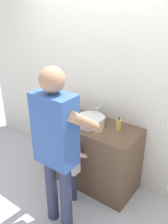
{
  "coord_description": "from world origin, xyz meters",
  "views": [
    {
      "loc": [
        1.43,
        -1.79,
        2.16
      ],
      "look_at": [
        0.0,
        0.15,
        1.06
      ],
      "focal_mm": 37.86,
      "sensor_mm": 36.0,
      "label": 1
    }
  ],
  "objects_px": {
    "soap_bottle": "(119,125)",
    "adult_parent": "(57,139)",
    "child_toddler": "(71,162)",
    "toothbrush_cup": "(70,113)"
  },
  "relations": [
    {
      "from": "soap_bottle",
      "to": "child_toddler",
      "type": "xyz_separation_m",
      "value": [
        -0.33,
        -0.47,
        -0.38
      ]
    },
    {
      "from": "toothbrush_cup",
      "to": "child_toddler",
      "type": "height_order",
      "value": "toothbrush_cup"
    },
    {
      "from": "adult_parent",
      "to": "child_toddler",
      "type": "bearing_deg",
      "value": 109.95
    },
    {
      "from": "soap_bottle",
      "to": "adult_parent",
      "type": "xyz_separation_m",
      "value": [
        -0.21,
        -0.8,
        0.12
      ]
    },
    {
      "from": "toothbrush_cup",
      "to": "child_toddler",
      "type": "relative_size",
      "value": 0.24
    },
    {
      "from": "child_toddler",
      "to": "adult_parent",
      "type": "distance_m",
      "value": 0.61
    },
    {
      "from": "toothbrush_cup",
      "to": "soap_bottle",
      "type": "height_order",
      "value": "toothbrush_cup"
    },
    {
      "from": "adult_parent",
      "to": "toothbrush_cup",
      "type": "bearing_deg",
      "value": 121.86
    },
    {
      "from": "child_toddler",
      "to": "toothbrush_cup",
      "type": "bearing_deg",
      "value": 129.58
    },
    {
      "from": "soap_bottle",
      "to": "adult_parent",
      "type": "height_order",
      "value": "adult_parent"
    }
  ]
}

